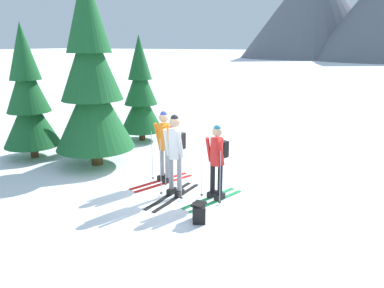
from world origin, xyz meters
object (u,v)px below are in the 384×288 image
skier_in_orange (165,142)px  skier_in_white (175,150)px  pine_tree_mid (141,94)px  backpack_on_snow_front (199,212)px  skier_in_red (217,158)px  pine_tree_near (91,80)px  pine_tree_far (28,98)px

skier_in_orange → skier_in_white: size_ratio=0.96×
pine_tree_mid → backpack_on_snow_front: bearing=-47.2°
skier_in_orange → skier_in_red: skier_in_orange is taller
pine_tree_near → pine_tree_far: 2.28m
skier_in_orange → skier_in_white: 0.91m
pine_tree_mid → pine_tree_far: 3.64m
pine_tree_mid → backpack_on_snow_front: pine_tree_mid is taller
skier_in_white → pine_tree_mid: (-3.41, 3.84, 0.60)m
skier_in_white → pine_tree_near: size_ratio=0.36×
pine_tree_near → skier_in_orange: bearing=-7.7°
skier_in_orange → backpack_on_snow_front: (1.65, -1.58, -0.83)m
skier_in_white → pine_tree_near: bearing=162.4°
skier_in_red → pine_tree_far: 6.23m
skier_in_red → pine_tree_far: (-6.15, 0.49, 0.86)m
skier_in_orange → skier_in_red: 1.61m
pine_tree_mid → pine_tree_far: size_ratio=0.92×
backpack_on_snow_front → pine_tree_mid: bearing=132.8°
pine_tree_far → skier_in_orange: bearing=-0.8°
pine_tree_mid → skier_in_white: bearing=-48.4°
skier_in_orange → skier_in_red: size_ratio=1.06×
skier_in_orange → pine_tree_mid: size_ratio=0.49×
skier_in_red → backpack_on_snow_front: size_ratio=4.26×
pine_tree_far → backpack_on_snow_front: size_ratio=10.00×
skier_in_orange → pine_tree_near: (-2.42, 0.32, 1.39)m
skier_in_red → pine_tree_far: bearing=175.5°
pine_tree_far → backpack_on_snow_front: pine_tree_far is taller
pine_tree_near → backpack_on_snow_front: size_ratio=13.31×
backpack_on_snow_front → skier_in_white: bearing=137.1°
skier_in_orange → pine_tree_mid: pine_tree_mid is taller
skier_in_red → skier_in_orange: bearing=164.7°
pine_tree_near → backpack_on_snow_front: 5.00m
skier_in_red → pine_tree_near: size_ratio=0.32×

